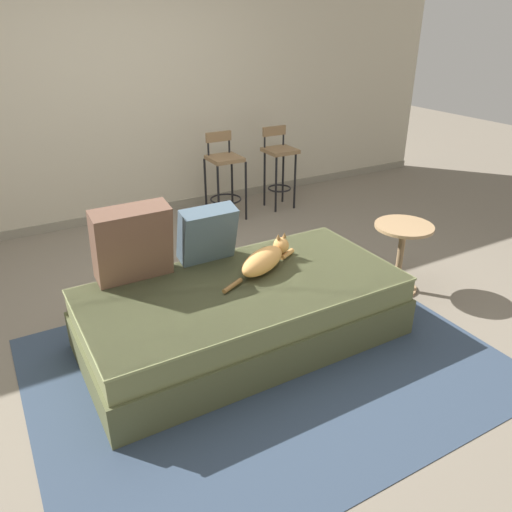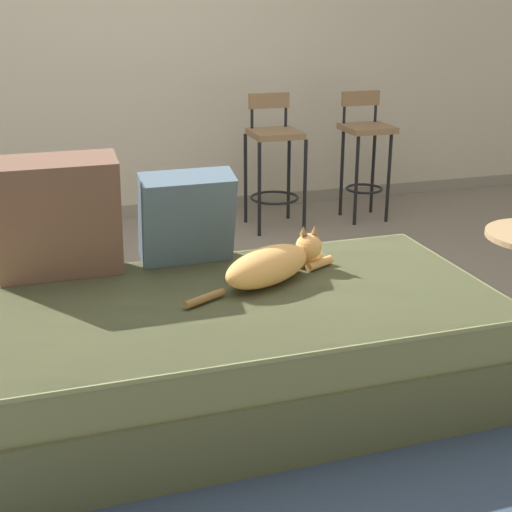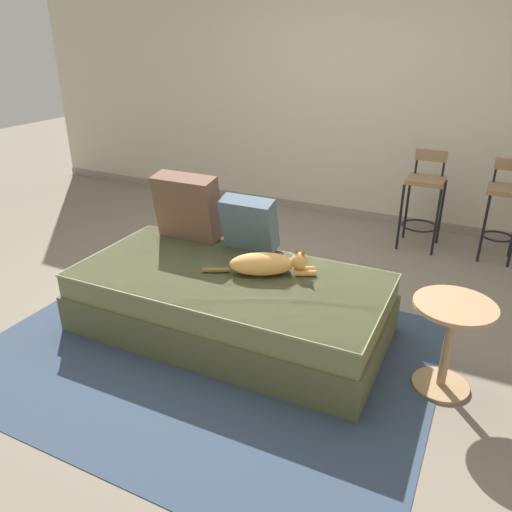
% 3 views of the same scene
% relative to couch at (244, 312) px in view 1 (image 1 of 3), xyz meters
% --- Properties ---
extents(ground_plane, '(16.00, 16.00, 0.00)m').
position_rel_couch_xyz_m(ground_plane, '(0.00, 0.40, -0.22)').
color(ground_plane, slate).
rests_on(ground_plane, ground).
extents(wall_back_panel, '(8.00, 0.10, 2.60)m').
position_rel_couch_xyz_m(wall_back_panel, '(0.00, 2.65, 1.08)').
color(wall_back_panel, beige).
rests_on(wall_back_panel, ground).
extents(wall_baseboard_trim, '(8.00, 0.02, 0.09)m').
position_rel_couch_xyz_m(wall_baseboard_trim, '(0.00, 2.60, -0.17)').
color(wall_baseboard_trim, gray).
rests_on(wall_baseboard_trim, ground).
extents(area_rug, '(2.77, 2.12, 0.01)m').
position_rel_couch_xyz_m(area_rug, '(0.00, -0.30, -0.21)').
color(area_rug, '#334256').
rests_on(area_rug, ground).
extents(couch, '(2.07, 1.04, 0.43)m').
position_rel_couch_xyz_m(couch, '(0.00, 0.00, 0.00)').
color(couch, brown).
rests_on(couch, ground).
extents(throw_pillow_corner, '(0.48, 0.25, 0.50)m').
position_rel_couch_xyz_m(throw_pillow_corner, '(-0.57, 0.41, 0.46)').
color(throw_pillow_corner, brown).
rests_on(throw_pillow_corner, couch).
extents(throw_pillow_middle, '(0.39, 0.23, 0.41)m').
position_rel_couch_xyz_m(throw_pillow_middle, '(-0.05, 0.41, 0.41)').
color(throw_pillow_middle, '#4C6070').
rests_on(throw_pillow_middle, couch).
extents(cat, '(0.70, 0.37, 0.19)m').
position_rel_couch_xyz_m(cat, '(0.22, 0.11, 0.28)').
color(cat, tan).
rests_on(cat, couch).
extents(bar_stool_near_window, '(0.34, 0.34, 0.89)m').
position_rel_couch_xyz_m(bar_stool_near_window, '(0.90, 2.09, 0.29)').
color(bar_stool_near_window, black).
rests_on(bar_stool_near_window, ground).
extents(bar_stool_by_doorway, '(0.32, 0.32, 0.88)m').
position_rel_couch_xyz_m(bar_stool_by_doorway, '(1.57, 2.09, 0.32)').
color(bar_stool_by_doorway, black).
rests_on(bar_stool_by_doorway, ground).
extents(side_table, '(0.44, 0.44, 0.55)m').
position_rel_couch_xyz_m(side_table, '(1.38, 0.01, 0.14)').
color(side_table, tan).
rests_on(side_table, ground).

